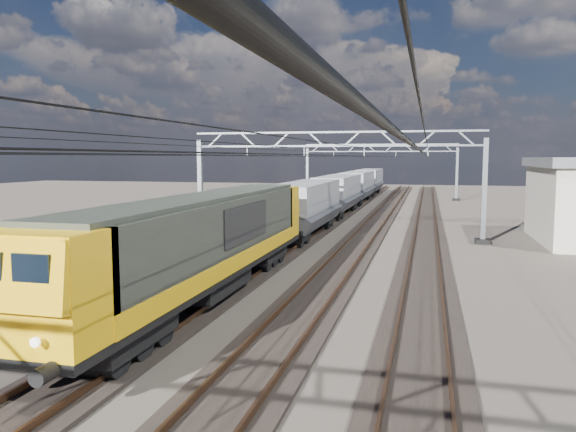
% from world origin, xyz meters
% --- Properties ---
extents(ground, '(160.00, 160.00, 0.00)m').
position_xyz_m(ground, '(0.00, 0.00, 0.00)').
color(ground, black).
rests_on(ground, ground).
extents(track_outer_west, '(2.60, 140.00, 0.30)m').
position_xyz_m(track_outer_west, '(-6.00, 0.00, 0.07)').
color(track_outer_west, black).
rests_on(track_outer_west, ground).
extents(track_loco, '(2.60, 140.00, 0.30)m').
position_xyz_m(track_loco, '(-2.00, 0.00, 0.07)').
color(track_loco, black).
rests_on(track_loco, ground).
extents(track_inner_east, '(2.60, 140.00, 0.30)m').
position_xyz_m(track_inner_east, '(2.00, 0.00, 0.07)').
color(track_inner_east, black).
rests_on(track_inner_east, ground).
extents(track_outer_east, '(2.60, 140.00, 0.30)m').
position_xyz_m(track_outer_east, '(6.00, 0.00, 0.07)').
color(track_outer_east, black).
rests_on(track_outer_east, ground).
extents(catenary_gantry_mid, '(19.90, 0.90, 7.11)m').
position_xyz_m(catenary_gantry_mid, '(0.00, 4.00, 3.91)').
color(catenary_gantry_mid, gray).
rests_on(catenary_gantry_mid, ground).
extents(catenary_gantry_far, '(19.90, 0.90, 7.11)m').
position_xyz_m(catenary_gantry_far, '(0.00, 40.00, 3.91)').
color(catenary_gantry_far, gray).
rests_on(catenary_gantry_far, ground).
extents(overhead_wires, '(12.03, 140.00, 0.53)m').
position_xyz_m(overhead_wires, '(0.00, 8.00, 5.75)').
color(overhead_wires, black).
rests_on(overhead_wires, ground).
extents(locomotive, '(2.76, 21.10, 3.62)m').
position_xyz_m(locomotive, '(-2.00, -13.34, 2.33)').
color(locomotive, black).
rests_on(locomotive, ground).
extents(hopper_wagon_lead, '(3.38, 13.00, 3.25)m').
position_xyz_m(hopper_wagon_lead, '(-2.00, 4.36, 2.23)').
color(hopper_wagon_lead, black).
rests_on(hopper_wagon_lead, ground).
extents(hopper_wagon_mid, '(3.38, 13.00, 3.25)m').
position_xyz_m(hopper_wagon_mid, '(-2.00, 18.56, 2.23)').
color(hopper_wagon_mid, black).
rests_on(hopper_wagon_mid, ground).
extents(hopper_wagon_third, '(3.38, 13.00, 3.25)m').
position_xyz_m(hopper_wagon_third, '(-2.00, 32.76, 2.23)').
color(hopper_wagon_third, black).
rests_on(hopper_wagon_third, ground).
extents(hopper_wagon_fourth, '(3.38, 13.00, 3.25)m').
position_xyz_m(hopper_wagon_fourth, '(-2.00, 46.96, 2.23)').
color(hopper_wagon_fourth, black).
rests_on(hopper_wagon_fourth, ground).
extents(trackside_cabinet, '(0.46, 0.37, 1.22)m').
position_xyz_m(trackside_cabinet, '(-9.12, -12.65, 0.93)').
color(trackside_cabinet, gray).
rests_on(trackside_cabinet, ground).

